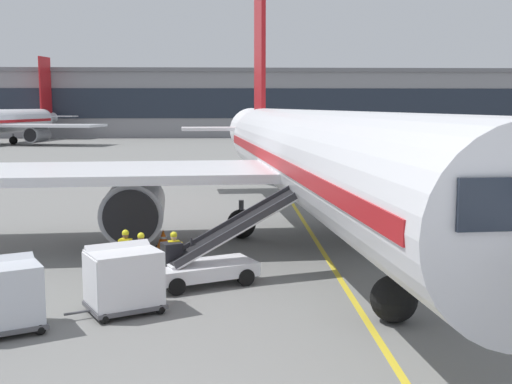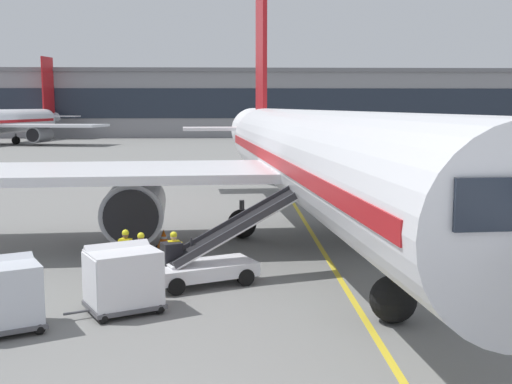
{
  "view_description": "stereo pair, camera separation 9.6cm",
  "coord_description": "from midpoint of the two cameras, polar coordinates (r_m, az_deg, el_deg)",
  "views": [
    {
      "loc": [
        1.62,
        -9.9,
        5.8
      ],
      "look_at": [
        2.47,
        11.97,
        2.87
      ],
      "focal_mm": 45.37,
      "sensor_mm": 36.0,
      "label": 1
    },
    {
      "loc": [
        1.71,
        -9.9,
        5.8
      ],
      "look_at": [
        2.47,
        11.97,
        2.87
      ],
      "focal_mm": 45.37,
      "sensor_mm": 36.0,
      "label": 2
    }
  ],
  "objects": [
    {
      "name": "apron_guidance_line_lead_in",
      "position": [
        27.45,
        5.65,
        -4.6
      ],
      "size": [
        0.2,
        110.0,
        0.01
      ],
      "color": "yellow",
      "rests_on": "ground"
    },
    {
      "name": "ground_crew_marshaller",
      "position": [
        21.32,
        -7.12,
        -5.45
      ],
      "size": [
        0.56,
        0.33,
        1.74
      ],
      "color": "#333847",
      "rests_on": "ground"
    },
    {
      "name": "ground_crew_wingwalker",
      "position": [
        21.33,
        -9.95,
        -5.5
      ],
      "size": [
        0.53,
        0.38,
        1.74
      ],
      "color": "#514C42",
      "rests_on": "ground"
    },
    {
      "name": "parked_airplane",
      "position": [
        27.66,
        5.11,
        2.96
      ],
      "size": [
        33.52,
        43.53,
        14.39
      ],
      "color": "white",
      "rests_on": "ground"
    },
    {
      "name": "ground_crew_by_carts",
      "position": [
        19.37,
        -13.9,
        -6.95
      ],
      "size": [
        0.57,
        0.26,
        1.74
      ],
      "color": "black",
      "rests_on": "ground"
    },
    {
      "name": "baggage_cart_lead",
      "position": [
        18.75,
        -11.53,
        -7.37
      ],
      "size": [
        2.78,
        2.35,
        1.91
      ],
      "color": "#515156",
      "rests_on": "ground"
    },
    {
      "name": "ground_crew_by_loader",
      "position": [
        21.91,
        -11.28,
        -5.18
      ],
      "size": [
        0.54,
        0.36,
        1.74
      ],
      "color": "#514C42",
      "rests_on": "ground"
    },
    {
      "name": "safety_cone_engine_keepout",
      "position": [
        26.79,
        -8.03,
        -4.13
      ],
      "size": [
        0.69,
        0.69,
        0.78
      ],
      "color": "black",
      "rests_on": "ground"
    },
    {
      "name": "terminal_building",
      "position": [
        124.99,
        -4.39,
        7.79
      ],
      "size": [
        141.21,
        15.64,
        12.54
      ],
      "color": "gray",
      "rests_on": "ground"
    },
    {
      "name": "belt_loader",
      "position": [
        21.28,
        -3.96,
        -5.79
      ],
      "size": [
        5.33,
        3.36,
        3.03
      ],
      "color": "silver",
      "rests_on": "ground"
    },
    {
      "name": "baggage_cart_second",
      "position": [
        18.02,
        -21.53,
        -8.36
      ],
      "size": [
        2.78,
        2.35,
        1.91
      ],
      "color": "#515156",
      "rests_on": "ground"
    }
  ]
}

